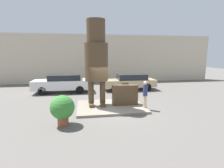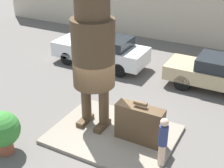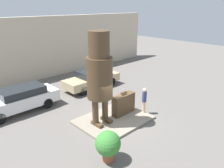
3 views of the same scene
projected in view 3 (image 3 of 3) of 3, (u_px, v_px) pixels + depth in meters
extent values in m
plane|color=#605B56|center=(113.00, 121.00, 12.74)|extent=(60.00, 60.00, 0.00)
cube|color=gray|center=(113.00, 120.00, 12.72)|extent=(4.03, 3.10, 0.13)
cube|color=beige|center=(30.00, 50.00, 18.77)|extent=(28.00, 0.60, 5.45)
cube|color=#4C3823|center=(97.00, 124.00, 11.96)|extent=(0.27, 0.78, 0.17)
cube|color=#4C3823|center=(106.00, 120.00, 12.42)|extent=(0.27, 0.78, 0.17)
cylinder|color=#4C3823|center=(95.00, 111.00, 11.78)|extent=(0.34, 0.34, 1.37)
cylinder|color=#4C3823|center=(105.00, 107.00, 12.23)|extent=(0.34, 0.34, 1.37)
cylinder|color=#4C3823|center=(100.00, 78.00, 11.39)|extent=(1.37, 1.37, 2.20)
cylinder|color=#4C3823|center=(99.00, 44.00, 10.79)|extent=(1.08, 1.08, 1.32)
cube|color=#4C3823|center=(124.00, 104.00, 13.11)|extent=(1.54, 0.48, 1.24)
cylinder|color=#4C3823|center=(124.00, 93.00, 12.85)|extent=(0.42, 0.14, 0.14)
cylinder|color=beige|center=(144.00, 107.00, 13.37)|extent=(0.21, 0.21, 0.71)
cylinder|color=navy|center=(144.00, 97.00, 13.14)|extent=(0.27, 0.27, 0.63)
sphere|color=beige|center=(145.00, 90.00, 12.99)|extent=(0.24, 0.24, 0.24)
cube|color=silver|center=(19.00, 101.00, 13.64)|extent=(4.77, 1.73, 0.75)
cube|color=#1E2328|center=(22.00, 91.00, 13.59)|extent=(2.63, 1.56, 0.45)
cylinder|color=black|center=(0.00, 119.00, 12.28)|extent=(0.67, 0.18, 0.67)
cylinder|color=black|center=(48.00, 103.00, 14.20)|extent=(0.67, 0.18, 0.67)
cylinder|color=black|center=(37.00, 96.00, 15.25)|extent=(0.67, 0.18, 0.67)
cube|color=tan|center=(92.00, 80.00, 17.55)|extent=(4.69, 1.71, 0.62)
cube|color=#1E2328|center=(94.00, 73.00, 17.51)|extent=(2.58, 1.54, 0.49)
cylinder|color=black|center=(83.00, 91.00, 16.19)|extent=(0.71, 0.18, 0.71)
cylinder|color=black|center=(72.00, 86.00, 17.22)|extent=(0.71, 0.18, 0.71)
cylinder|color=black|center=(112.00, 82.00, 18.08)|extent=(0.71, 0.18, 0.71)
cylinder|color=black|center=(100.00, 78.00, 19.12)|extent=(0.71, 0.18, 0.71)
cylinder|color=brown|center=(108.00, 157.00, 9.43)|extent=(0.49, 0.49, 0.40)
sphere|color=#387F33|center=(108.00, 144.00, 9.20)|extent=(1.10, 1.10, 1.10)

